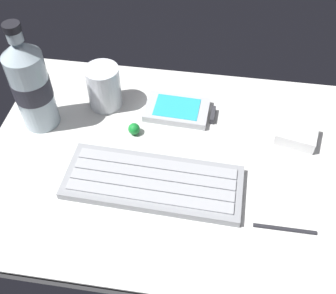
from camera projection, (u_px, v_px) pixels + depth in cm
name	position (u px, v px, depth cm)	size (l,w,h in cm)	color
ground_plane	(168.00, 163.00, 70.72)	(64.00, 48.00, 2.80)	silver
keyboard	(153.00, 182.00, 65.81)	(29.33, 11.91, 1.70)	#93969B
handheld_device	(180.00, 110.00, 76.92)	(13.05, 8.15, 1.50)	#B7BABF
juice_cup	(104.00, 88.00, 76.23)	(6.40, 6.40, 8.50)	silver
water_bottle	(31.00, 84.00, 69.22)	(6.73, 6.73, 20.80)	silver
charger_block	(296.00, 134.00, 72.16)	(7.00, 5.60, 2.40)	white
trackball_mouse	(134.00, 129.00, 73.19)	(2.20, 2.20, 2.20)	#198C33
stylus_pen	(285.00, 228.00, 60.78)	(0.70, 0.70, 9.50)	#26262B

